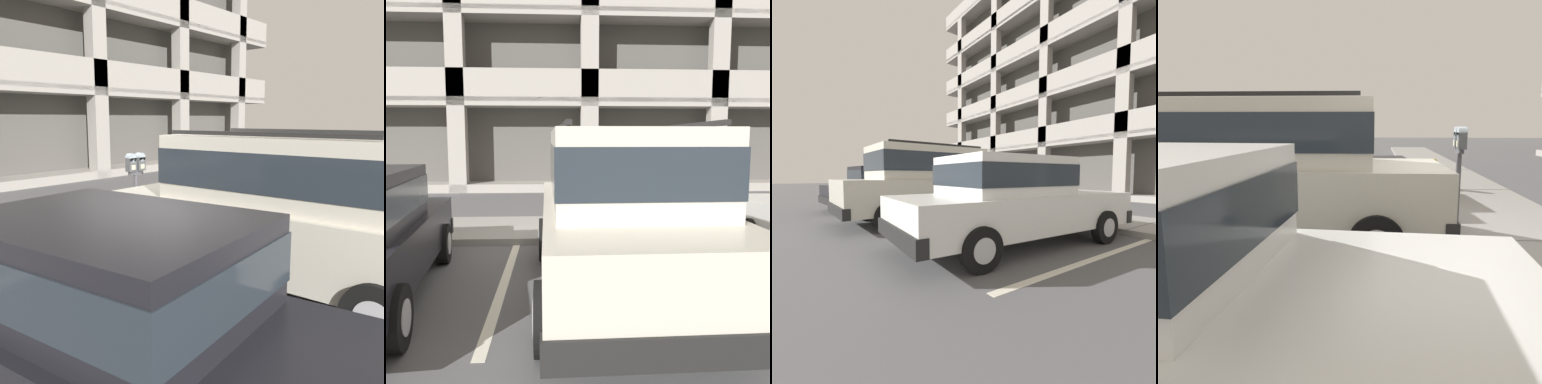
% 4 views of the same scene
% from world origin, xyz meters
% --- Properties ---
extents(ground_plane, '(80.00, 80.00, 0.10)m').
position_xyz_m(ground_plane, '(0.00, 0.00, -0.05)').
color(ground_plane, '#565659').
extents(sidewalk, '(40.00, 2.20, 0.12)m').
position_xyz_m(sidewalk, '(0.00, 1.30, 0.06)').
color(sidewalk, gray).
rests_on(sidewalk, ground_plane).
extents(parking_stall_lines, '(11.87, 4.80, 0.01)m').
position_xyz_m(parking_stall_lines, '(1.47, -1.40, 0.00)').
color(parking_stall_lines, silver).
rests_on(parking_stall_lines, ground_plane).
extents(silver_suv, '(2.07, 4.81, 2.03)m').
position_xyz_m(silver_suv, '(-0.01, -2.25, 1.09)').
color(silver_suv, beige).
rests_on(silver_suv, ground_plane).
extents(red_sedan, '(2.15, 4.63, 1.54)m').
position_xyz_m(red_sedan, '(-3.16, -2.37, 0.82)').
color(red_sedan, black).
rests_on(red_sedan, ground_plane).
extents(parking_meter_near, '(0.35, 0.12, 1.51)m').
position_xyz_m(parking_meter_near, '(-0.18, 0.35, 1.25)').
color(parking_meter_near, '#47474C').
rests_on(parking_meter_near, sidewalk).
extents(fire_hydrant, '(0.30, 0.30, 0.70)m').
position_xyz_m(fire_hydrant, '(-4.26, 0.65, 0.46)').
color(fire_hydrant, gold).
rests_on(fire_hydrant, sidewalk).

